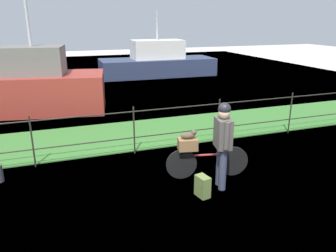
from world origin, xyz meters
name	(u,v)px	position (x,y,z in m)	size (l,w,h in m)	color
ground_plane	(163,196)	(0.00, 0.00, 0.00)	(60.00, 60.00, 0.00)	beige
grass_strip	(123,135)	(0.00, 3.45, 0.01)	(27.00, 2.40, 0.03)	#38702D
harbor_water	(93,90)	(0.00, 10.00, 0.00)	(30.00, 30.00, 0.00)	slate
iron_fence	(134,127)	(0.00, 2.13, 0.68)	(18.04, 0.04, 1.17)	#28231E
bicycle_main	(206,162)	(1.09, 0.44, 0.33)	(1.68, 0.39, 0.63)	black
wooden_crate	(188,144)	(0.70, 0.51, 0.74)	(0.38, 0.26, 0.23)	brown
terrier_dog	(189,135)	(0.72, 0.51, 0.93)	(0.32, 0.19, 0.18)	#4C3D2D
cyclist_person	(223,138)	(1.16, -0.04, 1.00)	(0.33, 0.53, 1.68)	#383D51
backpack_on_paving	(203,186)	(0.68, -0.25, 0.20)	(0.28, 0.18, 0.40)	olive
moored_boat_near	(36,87)	(-2.27, 7.01, 0.85)	(4.89, 2.83, 3.84)	#9E3328
moored_boat_mid	(157,63)	(4.02, 12.89, 0.73)	(6.47, 2.42, 3.59)	#2D3856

